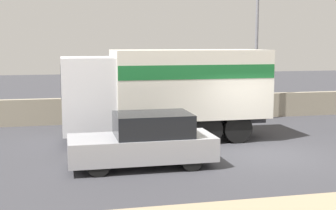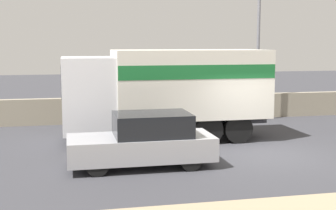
# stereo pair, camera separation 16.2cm
# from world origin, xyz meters

# --- Properties ---
(ground_plane) EXTENTS (80.00, 80.00, 0.00)m
(ground_plane) POSITION_xyz_m (0.00, 0.00, 0.00)
(ground_plane) COLOR #38383D
(stone_wall_backdrop) EXTENTS (60.00, 0.35, 1.13)m
(stone_wall_backdrop) POSITION_xyz_m (0.00, 7.14, 0.57)
(stone_wall_backdrop) COLOR gray
(stone_wall_backdrop) RESTS_ON ground_plane
(street_lamp) EXTENTS (0.56, 0.28, 7.61)m
(street_lamp) POSITION_xyz_m (2.37, 6.25, 4.36)
(street_lamp) COLOR slate
(street_lamp) RESTS_ON ground_plane
(box_truck) EXTENTS (7.28, 2.62, 3.27)m
(box_truck) POSITION_xyz_m (-2.41, 2.97, 1.96)
(box_truck) COLOR silver
(box_truck) RESTS_ON ground_plane
(car_hatchback) EXTENTS (4.12, 1.71, 1.54)m
(car_hatchback) POSITION_xyz_m (-3.89, -0.52, 0.75)
(car_hatchback) COLOR #9E9EA3
(car_hatchback) RESTS_ON ground_plane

